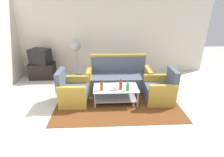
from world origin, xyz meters
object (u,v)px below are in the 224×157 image
at_px(tv_stand, 43,71).
at_px(armchair_left, 73,92).
at_px(coffee_table, 116,92).
at_px(bottle_red, 121,85).
at_px(armchair_right, 160,90).
at_px(couch, 119,78).
at_px(bottle_brown, 102,86).
at_px(bottle_green, 128,87).
at_px(pedestal_fan, 76,48).
at_px(cup, 114,88).
at_px(television, 40,56).

bearing_deg(tv_stand, armchair_left, -52.46).
bearing_deg(coffee_table, bottle_red, -39.49).
bearing_deg(armchair_right, bottle_red, 98.65).
xyz_separation_m(couch, bottle_brown, (-0.48, -0.92, 0.20)).
height_order(bottle_red, bottle_green, bottle_red).
relative_size(coffee_table, bottle_red, 4.03).
distance_m(coffee_table, bottle_red, 0.28).
relative_size(armchair_left, pedestal_fan, 0.67).
relative_size(bottle_red, tv_stand, 0.34).
relative_size(coffee_table, tv_stand, 1.38).
xyz_separation_m(coffee_table, bottle_green, (0.27, -0.17, 0.23)).
distance_m(bottle_green, pedestal_fan, 2.48).
bearing_deg(coffee_table, cup, -114.09).
bearing_deg(bottle_green, television, 144.14).
bearing_deg(bottle_brown, bottle_red, 3.98).
xyz_separation_m(bottle_red, pedestal_fan, (-1.30, 1.86, 0.50)).
height_order(bottle_brown, cup, bottle_brown).
distance_m(armchair_right, television, 3.90).
relative_size(couch, bottle_brown, 6.60).
relative_size(cup, tv_stand, 0.12).
bearing_deg(bottle_green, bottle_brown, 175.45).
bearing_deg(bottle_green, armchair_left, 170.72).
xyz_separation_m(coffee_table, television, (-2.35, 1.72, 0.49)).
bearing_deg(pedestal_fan, tv_stand, -177.53).
bearing_deg(tv_stand, pedestal_fan, 2.47).
distance_m(bottle_brown, cup, 0.30).
height_order(armchair_left, pedestal_fan, pedestal_fan).
height_order(couch, bottle_red, couch).
height_order(armchair_right, coffee_table, armchair_right).
xyz_separation_m(armchair_left, bottle_green, (1.33, -0.22, 0.22)).
relative_size(armchair_left, bottle_brown, 3.09).
bearing_deg(tv_stand, bottle_brown, -42.59).
relative_size(couch, bottle_green, 7.30).
xyz_separation_m(cup, television, (-2.29, 1.84, 0.30)).
bearing_deg(coffee_table, armchair_left, 177.61).
bearing_deg(tv_stand, bottle_green, -35.82).
height_order(armchair_left, bottle_brown, armchair_left).
bearing_deg(armchair_right, pedestal_fan, 55.01).
bearing_deg(television, armchair_right, 169.22).
distance_m(armchair_right, coffee_table, 1.14).
relative_size(armchair_right, television, 1.23).
relative_size(bottle_green, pedestal_fan, 0.20).
relative_size(bottle_red, bottle_green, 1.10).
xyz_separation_m(armchair_left, tv_stand, (-1.28, 1.67, -0.03)).
distance_m(couch, pedestal_fan, 1.78).
xyz_separation_m(television, pedestal_fan, (1.16, 0.05, 0.25)).
relative_size(armchair_right, bottle_red, 3.11).
distance_m(couch, coffee_table, 0.81).
bearing_deg(bottle_red, pedestal_fan, 124.97).
bearing_deg(cup, armchair_right, 7.35).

